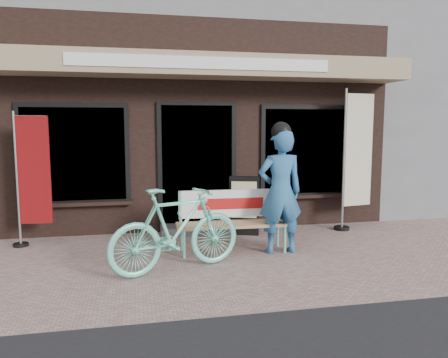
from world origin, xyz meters
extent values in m
plane|color=#A5847E|center=(0.00, 0.00, 0.00)|extent=(70.00, 70.00, 0.00)
cube|color=black|center=(0.00, 5.00, 1.80)|extent=(7.00, 6.00, 3.60)
cube|color=#9B8A69|center=(0.00, 1.65, 2.75)|extent=(7.00, 0.80, 0.35)
cube|color=white|center=(0.00, 1.24, 2.75)|extent=(4.00, 0.02, 0.18)
cube|color=black|center=(0.00, 1.98, 1.10)|extent=(1.20, 0.06, 2.10)
cube|color=black|center=(0.00, 1.97, 1.10)|extent=(1.35, 0.04, 2.20)
cube|color=black|center=(-2.00, 1.98, 1.35)|extent=(1.60, 0.06, 1.50)
cube|color=black|center=(2.00, 1.98, 1.35)|extent=(1.60, 0.06, 1.50)
cube|color=black|center=(-2.00, 1.97, 1.35)|extent=(1.75, 0.04, 1.65)
cube|color=black|center=(2.00, 1.97, 1.35)|extent=(1.75, 0.04, 1.65)
cube|color=black|center=(-2.00, 1.92, 0.55)|extent=(1.80, 0.18, 0.06)
cube|color=black|center=(2.00, 1.92, 0.55)|extent=(1.80, 0.18, 0.06)
cube|color=#59595B|center=(0.00, 1.75, 0.07)|extent=(1.30, 0.45, 0.15)
cylinder|color=#6CD4B9|center=(-0.41, 0.43, 0.19)|extent=(0.04, 0.04, 0.38)
cylinder|color=#6CD4B9|center=(-0.40, 0.79, 0.19)|extent=(0.04, 0.04, 0.38)
cylinder|color=#6CD4B9|center=(1.03, 0.38, 0.19)|extent=(0.04, 0.04, 0.38)
cylinder|color=#6CD4B9|center=(1.04, 0.74, 0.19)|extent=(0.04, 0.04, 0.38)
cube|color=tan|center=(0.31, 0.59, 0.40)|extent=(1.63, 0.46, 0.04)
cylinder|color=#6CD4B9|center=(-0.42, 0.79, 0.63)|extent=(0.04, 0.04, 0.49)
cylinder|color=#6CD4B9|center=(1.06, 0.74, 0.63)|extent=(0.04, 0.04, 0.49)
cube|color=white|center=(0.32, 0.79, 0.67)|extent=(1.53, 0.08, 0.40)
cube|color=#B21414|center=(0.32, 0.76, 0.67)|extent=(0.97, 0.04, 0.16)
cylinder|color=#6CD4B9|center=(-0.45, 0.61, 0.56)|extent=(0.05, 0.40, 0.04)
cylinder|color=#6CD4B9|center=(1.08, 0.56, 0.56)|extent=(0.05, 0.40, 0.04)
imported|color=#2A6294|center=(0.96, 0.44, 0.88)|extent=(0.64, 0.42, 1.76)
sphere|color=black|center=(0.96, 0.44, 1.73)|extent=(0.28, 0.28, 0.28)
imported|color=#6CD4B9|center=(-0.56, -0.08, 0.53)|extent=(1.83, 1.05, 1.06)
cylinder|color=gray|center=(-2.77, 1.52, 1.01)|extent=(0.03, 0.03, 2.02)
cylinder|color=gray|center=(-2.54, 1.50, 1.95)|extent=(0.46, 0.05, 0.02)
cube|color=maroon|center=(-2.52, 1.50, 1.15)|extent=(0.46, 0.05, 1.61)
cylinder|color=black|center=(-2.77, 1.52, 0.02)|extent=(0.23, 0.23, 0.05)
cylinder|color=gray|center=(2.48, 1.52, 1.22)|extent=(0.05, 0.05, 2.43)
cylinder|color=gray|center=(2.75, 1.56, 2.35)|extent=(0.55, 0.12, 0.03)
cube|color=beige|center=(2.77, 1.57, 1.38)|extent=(0.55, 0.13, 1.94)
cylinder|color=black|center=(2.48, 1.52, 0.03)|extent=(0.31, 0.31, 0.06)
cube|color=black|center=(0.71, 1.51, 0.49)|extent=(0.50, 0.24, 0.98)
cube|color=beige|center=(0.70, 1.46, 0.60)|extent=(0.40, 0.15, 0.60)
camera|label=1|loc=(-1.05, -5.39, 1.82)|focal=35.00mm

